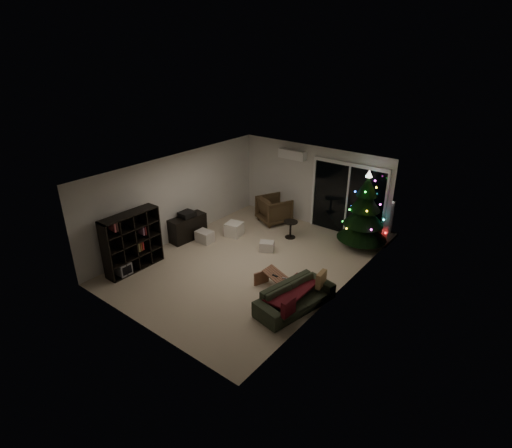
{
  "coord_description": "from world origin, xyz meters",
  "views": [
    {
      "loc": [
        5.79,
        -6.99,
        5.27
      ],
      "look_at": [
        0.1,
        0.3,
        1.05
      ],
      "focal_mm": 28.0,
      "sensor_mm": 36.0,
      "label": 1
    }
  ],
  "objects_px": {
    "armchair": "(274,210)",
    "media_cabinet": "(188,228)",
    "coffee_table": "(280,285)",
    "sofa": "(295,297)",
    "christmas_tree": "(365,210)",
    "bookshelf": "(128,240)"
  },
  "relations": [
    {
      "from": "media_cabinet",
      "to": "christmas_tree",
      "type": "xyz_separation_m",
      "value": [
        4.19,
        2.69,
        0.76
      ]
    },
    {
      "from": "bookshelf",
      "to": "sofa",
      "type": "bearing_deg",
      "value": 3.11
    },
    {
      "from": "sofa",
      "to": "coffee_table",
      "type": "relative_size",
      "value": 1.64
    },
    {
      "from": "media_cabinet",
      "to": "coffee_table",
      "type": "relative_size",
      "value": 0.99
    },
    {
      "from": "coffee_table",
      "to": "christmas_tree",
      "type": "distance_m",
      "value": 3.45
    },
    {
      "from": "armchair",
      "to": "sofa",
      "type": "height_order",
      "value": "armchair"
    },
    {
      "from": "coffee_table",
      "to": "christmas_tree",
      "type": "relative_size",
      "value": 0.51
    },
    {
      "from": "armchair",
      "to": "coffee_table",
      "type": "relative_size",
      "value": 0.81
    },
    {
      "from": "media_cabinet",
      "to": "armchair",
      "type": "distance_m",
      "value": 2.84
    },
    {
      "from": "media_cabinet",
      "to": "armchair",
      "type": "relative_size",
      "value": 1.22
    },
    {
      "from": "bookshelf",
      "to": "christmas_tree",
      "type": "xyz_separation_m",
      "value": [
        4.19,
        4.69,
        0.35
      ]
    },
    {
      "from": "armchair",
      "to": "coffee_table",
      "type": "distance_m",
      "value": 3.96
    },
    {
      "from": "media_cabinet",
      "to": "bookshelf",
      "type": "bearing_deg",
      "value": -85.63
    },
    {
      "from": "media_cabinet",
      "to": "armchair",
      "type": "bearing_deg",
      "value": 67.62
    },
    {
      "from": "christmas_tree",
      "to": "armchair",
      "type": "bearing_deg",
      "value": -177.02
    },
    {
      "from": "bookshelf",
      "to": "armchair",
      "type": "xyz_separation_m",
      "value": [
        1.28,
        4.54,
        -0.34
      ]
    },
    {
      "from": "coffee_table",
      "to": "christmas_tree",
      "type": "height_order",
      "value": "christmas_tree"
    },
    {
      "from": "armchair",
      "to": "media_cabinet",
      "type": "bearing_deg",
      "value": 88.45
    },
    {
      "from": "bookshelf",
      "to": "coffee_table",
      "type": "height_order",
      "value": "bookshelf"
    },
    {
      "from": "sofa",
      "to": "christmas_tree",
      "type": "bearing_deg",
      "value": 13.33
    },
    {
      "from": "sofa",
      "to": "coffee_table",
      "type": "xyz_separation_m",
      "value": [
        -0.61,
        0.31,
        -0.09
      ]
    },
    {
      "from": "armchair",
      "to": "christmas_tree",
      "type": "height_order",
      "value": "christmas_tree"
    }
  ]
}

